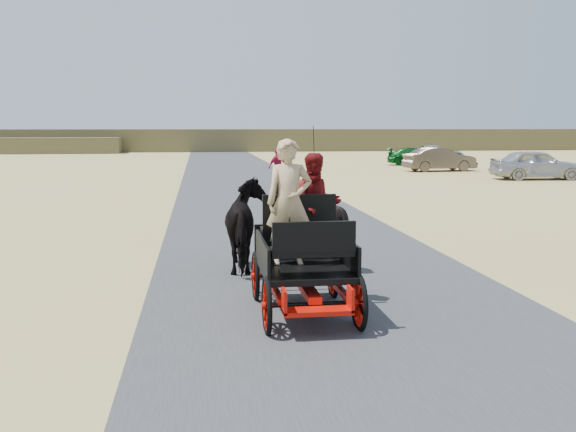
{
  "coord_description": "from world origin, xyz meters",
  "views": [
    {
      "loc": [
        -2.11,
        -9.57,
        2.69
      ],
      "look_at": [
        -0.65,
        1.0,
        1.2
      ],
      "focal_mm": 40.0,
      "sensor_mm": 36.0,
      "label": 1
    }
  ],
  "objects": [
    {
      "name": "ground",
      "position": [
        0.0,
        0.0,
        0.0
      ],
      "size": [
        140.0,
        140.0,
        0.0
      ],
      "primitive_type": "plane",
      "color": "tan"
    },
    {
      "name": "road",
      "position": [
        0.0,
        0.0,
        0.01
      ],
      "size": [
        6.0,
        140.0,
        0.01
      ],
      "primitive_type": "cube",
      "color": "#38383A",
      "rests_on": "ground"
    },
    {
      "name": "ridge_far",
      "position": [
        0.0,
        62.0,
        1.2
      ],
      "size": [
        140.0,
        6.0,
        2.4
      ],
      "primitive_type": "cube",
      "color": "brown",
      "rests_on": "ground"
    },
    {
      "name": "carriage",
      "position": [
        -0.65,
        -0.6,
        0.36
      ],
      "size": [
        1.3,
        2.4,
        0.72
      ],
      "primitive_type": null,
      "color": "black",
      "rests_on": "ground"
    },
    {
      "name": "horse_left",
      "position": [
        -1.2,
        2.4,
        0.85
      ],
      "size": [
        0.91,
        2.01,
        1.7
      ],
      "primitive_type": "imported",
      "rotation": [
        0.0,
        0.0,
        3.14
      ],
      "color": "black",
      "rests_on": "ground"
    },
    {
      "name": "horse_right",
      "position": [
        -0.1,
        2.4,
        0.85
      ],
      "size": [
        1.37,
        1.54,
        1.7
      ],
      "primitive_type": "imported",
      "rotation": [
        0.0,
        0.0,
        3.14
      ],
      "color": "black",
      "rests_on": "ground"
    },
    {
      "name": "driver_man",
      "position": [
        -0.85,
        -0.55,
        1.62
      ],
      "size": [
        0.66,
        0.43,
        1.8
      ],
      "primitive_type": "imported",
      "color": "tan",
      "rests_on": "carriage"
    },
    {
      "name": "passenger_woman",
      "position": [
        -0.35,
        0.0,
        1.51
      ],
      "size": [
        0.77,
        0.6,
        1.58
      ],
      "primitive_type": "imported",
      "color": "#660C0F",
      "rests_on": "carriage"
    },
    {
      "name": "pedestrian",
      "position": [
        1.44,
        19.44,
        0.86
      ],
      "size": [
        1.09,
        0.85,
        1.73
      ],
      "primitive_type": "imported",
      "rotation": [
        0.0,
        0.0,
        3.64
      ],
      "color": "#9F1239",
      "rests_on": "ground"
    },
    {
      "name": "car_a",
      "position": [
        14.96,
        21.17,
        0.77
      ],
      "size": [
        4.66,
        2.23,
        1.54
      ],
      "primitive_type": "imported",
      "rotation": [
        0.0,
        0.0,
        1.48
      ],
      "color": "#B2B2B7",
      "rests_on": "ground"
    },
    {
      "name": "car_b",
      "position": [
        12.38,
        27.82,
        0.71
      ],
      "size": [
        4.48,
        1.99,
        1.43
      ],
      "primitive_type": "imported",
      "rotation": [
        0.0,
        0.0,
        1.68
      ],
      "color": "brown",
      "rests_on": "ground"
    },
    {
      "name": "car_c",
      "position": [
        12.96,
        33.5,
        0.61
      ],
      "size": [
        4.54,
        3.19,
        1.22
      ],
      "primitive_type": "imported",
      "rotation": [
        0.0,
        0.0,
        1.18
      ],
      "color": "#0C4C19",
      "rests_on": "ground"
    },
    {
      "name": "car_d",
      "position": [
        15.64,
        37.19,
        0.64
      ],
      "size": [
        5.02,
        3.22,
        1.29
      ],
      "primitive_type": "imported",
      "rotation": [
        0.0,
        0.0,
        1.82
      ],
      "color": "#B2B2B7",
      "rests_on": "ground"
    }
  ]
}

